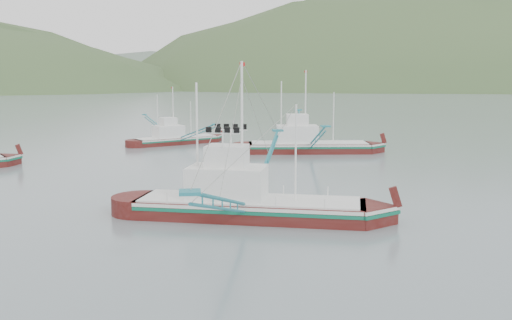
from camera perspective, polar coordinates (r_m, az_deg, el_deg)
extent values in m
plane|color=slate|center=(40.36, 1.03, -5.75)|extent=(1200.00, 1200.00, 0.00)
cube|color=#450E0B|center=(40.13, -0.63, -5.52)|extent=(16.52, 8.70, 2.13)
cube|color=silver|center=(39.92, -0.64, -4.26)|extent=(16.24, 8.68, 0.23)
cube|color=#0E6347|center=(39.98, -0.64, -4.63)|extent=(16.25, 8.71, 0.23)
cube|color=silver|center=(39.87, -0.64, -3.96)|extent=(15.70, 8.26, 0.13)
cube|color=silver|center=(39.96, -2.89, -2.30)|extent=(6.08, 4.80, 2.34)
cube|color=silver|center=(39.65, -2.91, 0.42)|extent=(3.33, 3.04, 1.49)
cylinder|color=white|center=(39.22, -1.41, 2.85)|extent=(0.17, 0.17, 9.59)
cylinder|color=white|center=(40.05, -5.90, 1.89)|extent=(0.15, 0.15, 8.15)
cylinder|color=white|center=(38.84, 3.99, 0.64)|extent=(0.13, 0.13, 6.71)
cube|color=#450E0B|center=(83.79, -7.97, 1.71)|extent=(12.32, 8.56, 1.63)
cube|color=silver|center=(83.72, -7.98, 2.18)|extent=(12.13, 8.51, 0.18)
cube|color=#0E6347|center=(83.74, -7.98, 2.04)|extent=(12.14, 8.52, 0.18)
cube|color=silver|center=(83.70, -7.99, 2.29)|extent=(11.70, 8.14, 0.10)
cube|color=silver|center=(83.07, -8.75, 2.82)|extent=(4.81, 4.20, 1.79)
cube|color=silver|center=(82.94, -8.77, 3.83)|extent=(2.71, 2.57, 1.14)
cylinder|color=white|center=(83.21, -8.29, 4.75)|extent=(0.13, 0.13, 7.32)
cylinder|color=white|center=(82.19, -9.81, 4.29)|extent=(0.11, 0.11, 6.23)
cylinder|color=white|center=(84.59, -6.54, 4.10)|extent=(0.10, 0.10, 5.13)
cube|color=#450E0B|center=(74.12, 5.31, 0.91)|extent=(15.88, 5.60, 2.07)
cube|color=silver|center=(74.00, 5.32, 1.59)|extent=(15.58, 5.65, 0.23)
cube|color=#0E6347|center=(74.04, 5.32, 1.39)|extent=(15.58, 5.67, 0.23)
cube|color=silver|center=(73.98, 5.33, 1.75)|extent=(15.09, 5.32, 0.12)
cube|color=silver|center=(73.69, 4.13, 2.59)|extent=(5.48, 3.79, 2.28)
cube|color=silver|center=(73.52, 4.15, 4.04)|extent=(2.90, 2.53, 1.45)
cylinder|color=white|center=(73.53, 4.97, 5.32)|extent=(0.17, 0.17, 9.34)
cylinder|color=white|center=(73.28, 2.54, 4.79)|extent=(0.15, 0.15, 7.94)
cylinder|color=white|center=(74.11, 7.76, 4.22)|extent=(0.12, 0.12, 6.54)
ellipsoid|color=#3B532B|center=(529.20, 20.86, 6.86)|extent=(684.00, 432.00, 306.00)
ellipsoid|color=slate|center=(599.87, -3.57, 7.52)|extent=(960.00, 400.00, 240.00)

